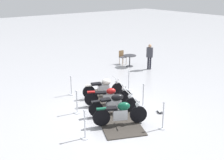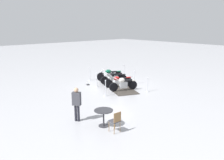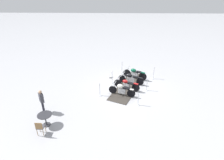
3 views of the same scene
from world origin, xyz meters
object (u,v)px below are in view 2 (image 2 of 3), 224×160
at_px(info_placard, 88,84).
at_px(cafe_table, 104,114).
at_px(stanchion_right_mid, 97,82).
at_px(stanchion_right_rear, 106,91).
at_px(motorcycle_maroon, 118,81).
at_px(stanchion_left_mid, 134,79).
at_px(stanchion_right_front, 90,75).
at_px(stanchion_left_rear, 148,87).
at_px(stanchion_left_front, 124,73).
at_px(motorcycle_forest, 109,75).
at_px(motorcycle_black, 114,78).
at_px(cafe_chair_near_table, 116,120).
at_px(motorcycle_cream, 123,84).
at_px(bystander_person, 77,101).

relative_size(info_placard, cafe_table, 0.45).
bearing_deg(stanchion_right_mid, stanchion_right_rear, -113.06).
height_order(motorcycle_maroon, stanchion_right_rear, stanchion_right_rear).
bearing_deg(stanchion_left_mid, stanchion_right_front, 120.52).
bearing_deg(stanchion_left_rear, stanchion_right_mid, 120.52).
xyz_separation_m(stanchion_left_front, stanchion_right_front, (-2.79, 1.19, 0.03)).
relative_size(stanchion_left_mid, stanchion_right_rear, 0.98).
distance_m(motorcycle_forest, motorcycle_black, 1.03).
bearing_deg(stanchion_left_rear, stanchion_right_front, 101.06).
distance_m(stanchion_right_mid, stanchion_right_front, 2.24).
distance_m(stanchion_left_front, cafe_table, 9.85).
bearing_deg(stanchion_left_mid, motorcycle_maroon, 175.22).
bearing_deg(stanchion_right_rear, cafe_chair_near_table, -125.21).
height_order(stanchion_left_mid, stanchion_left_front, stanchion_left_front).
xyz_separation_m(stanchion_left_mid, cafe_table, (-6.65, -4.30, 0.24)).
bearing_deg(motorcycle_black, stanchion_left_mid, 157.36).
bearing_deg(stanchion_left_mid, motorcycle_cream, -158.39).
xyz_separation_m(motorcycle_forest, stanchion_right_front, (-1.09, 1.23, -0.12)).
bearing_deg(cafe_table, stanchion_right_mid, 54.84).
relative_size(stanchion_left_mid, cafe_chair_near_table, 1.11).
bearing_deg(stanchion_left_rear, stanchion_right_rear, 156.94).
height_order(cafe_table, cafe_chair_near_table, cafe_chair_near_table).
bearing_deg(motorcycle_forest, stanchion_right_front, -22.36).
bearing_deg(cafe_table, info_placard, 59.97).
bearing_deg(cafe_chair_near_table, cafe_table, 0.00).
xyz_separation_m(stanchion_right_front, stanchion_left_rear, (1.04, -5.30, -0.05)).
bearing_deg(stanchion_right_mid, motorcycle_cream, -69.04).
distance_m(stanchion_right_mid, cafe_table, 6.71).
bearing_deg(cafe_chair_near_table, motorcycle_black, -40.55).
height_order(motorcycle_maroon, stanchion_right_mid, stanchion_right_mid).
distance_m(motorcycle_cream, stanchion_right_front, 4.05).
relative_size(stanchion_right_mid, bystander_person, 0.65).
xyz_separation_m(cafe_table, bystander_person, (-0.60, 1.28, 0.40)).
bearing_deg(motorcycle_black, bystander_person, 52.75).
distance_m(motorcycle_maroon, info_placard, 2.45).
bearing_deg(motorcycle_black, info_placard, -14.51).
relative_size(motorcycle_maroon, motorcycle_cream, 1.01).
relative_size(stanchion_left_front, cafe_table, 1.31).
bearing_deg(motorcycle_forest, stanchion_left_front, -152.51).
distance_m(motorcycle_black, stanchion_right_front, 2.28).
distance_m(info_placard, bystander_person, 6.83).
height_order(motorcycle_black, stanchion_left_front, stanchion_left_front).
height_order(cafe_chair_near_table, bystander_person, bystander_person).
bearing_deg(motorcycle_cream, motorcycle_forest, -93.02).
bearing_deg(stanchion_right_mid, cafe_table, -125.16).
xyz_separation_m(stanchion_right_rear, bystander_person, (-3.59, -2.15, 0.64)).
xyz_separation_m(stanchion_left_mid, cafe_chair_near_table, (-6.66, -5.12, 0.21)).
distance_m(motorcycle_maroon, stanchion_left_front, 3.15).
distance_m(motorcycle_forest, motorcycle_maroon, 2.04).
bearing_deg(info_placard, stanchion_right_front, -19.91).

